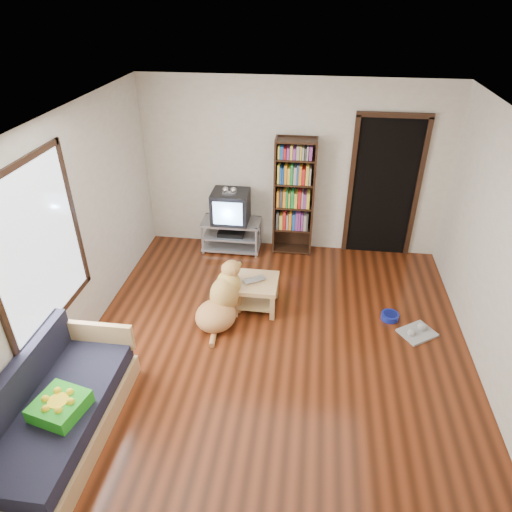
# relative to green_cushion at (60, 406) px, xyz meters

# --- Properties ---
(ground) EXTENTS (5.00, 5.00, 0.00)m
(ground) POSITION_rel_green_cushion_xyz_m (1.75, 1.46, -0.49)
(ground) COLOR #612610
(ground) RESTS_ON ground
(ceiling) EXTENTS (5.00, 5.00, 0.00)m
(ceiling) POSITION_rel_green_cushion_xyz_m (1.75, 1.46, 2.11)
(ceiling) COLOR white
(ceiling) RESTS_ON ground
(wall_back) EXTENTS (4.50, 0.00, 4.50)m
(wall_back) POSITION_rel_green_cushion_xyz_m (1.75, 3.96, 0.81)
(wall_back) COLOR beige
(wall_back) RESTS_ON ground
(wall_front) EXTENTS (4.50, 0.00, 4.50)m
(wall_front) POSITION_rel_green_cushion_xyz_m (1.75, -1.04, 0.81)
(wall_front) COLOR beige
(wall_front) RESTS_ON ground
(wall_left) EXTENTS (0.00, 5.00, 5.00)m
(wall_left) POSITION_rel_green_cushion_xyz_m (-0.50, 1.46, 0.81)
(wall_left) COLOR beige
(wall_left) RESTS_ON ground
(wall_right) EXTENTS (0.00, 5.00, 5.00)m
(wall_right) POSITION_rel_green_cushion_xyz_m (4.00, 1.46, 0.81)
(wall_right) COLOR beige
(wall_right) RESTS_ON ground
(green_cushion) EXTENTS (0.49, 0.49, 0.14)m
(green_cushion) POSITION_rel_green_cushion_xyz_m (0.00, 0.00, 0.00)
(green_cushion) COLOR green
(green_cushion) RESTS_ON sofa
(laptop) EXTENTS (0.34, 0.31, 0.02)m
(laptop) POSITION_rel_green_cushion_xyz_m (1.43, 2.25, -0.08)
(laptop) COLOR #B7B8BC
(laptop) RESTS_ON coffee_table
(dog_bowl) EXTENTS (0.22, 0.22, 0.08)m
(dog_bowl) POSITION_rel_green_cushion_xyz_m (3.15, 2.24, -0.45)
(dog_bowl) COLOR navy
(dog_bowl) RESTS_ON ground
(grey_rag) EXTENTS (0.51, 0.49, 0.03)m
(grey_rag) POSITION_rel_green_cushion_xyz_m (3.45, 1.99, -0.47)
(grey_rag) COLOR gray
(grey_rag) RESTS_ON ground
(window) EXTENTS (0.03, 1.46, 1.70)m
(window) POSITION_rel_green_cushion_xyz_m (-0.48, 0.96, 1.01)
(window) COLOR white
(window) RESTS_ON wall_left
(doorway) EXTENTS (1.03, 0.05, 2.19)m
(doorway) POSITION_rel_green_cushion_xyz_m (3.10, 3.94, 0.63)
(doorway) COLOR black
(doorway) RESTS_ON wall_back
(tv_stand) EXTENTS (0.90, 0.45, 0.50)m
(tv_stand) POSITION_rel_green_cushion_xyz_m (0.85, 3.71, -0.22)
(tv_stand) COLOR #99999E
(tv_stand) RESTS_ON ground
(crt_tv) EXTENTS (0.55, 0.52, 0.58)m
(crt_tv) POSITION_rel_green_cushion_xyz_m (0.85, 3.74, 0.26)
(crt_tv) COLOR black
(crt_tv) RESTS_ON tv_stand
(bookshelf) EXTENTS (0.60, 0.30, 1.80)m
(bookshelf) POSITION_rel_green_cushion_xyz_m (1.80, 3.81, 0.51)
(bookshelf) COLOR black
(bookshelf) RESTS_ON ground
(sofa) EXTENTS (0.80, 1.80, 0.80)m
(sofa) POSITION_rel_green_cushion_xyz_m (-0.12, 0.08, -0.23)
(sofa) COLOR tan
(sofa) RESTS_ON ground
(coffee_table) EXTENTS (0.55, 0.55, 0.40)m
(coffee_table) POSITION_rel_green_cushion_xyz_m (1.43, 2.28, -0.21)
(coffee_table) COLOR tan
(coffee_table) RESTS_ON ground
(dog) EXTENTS (0.67, 0.94, 0.78)m
(dog) POSITION_rel_green_cushion_xyz_m (1.05, 1.95, -0.20)
(dog) COLOR tan
(dog) RESTS_ON ground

